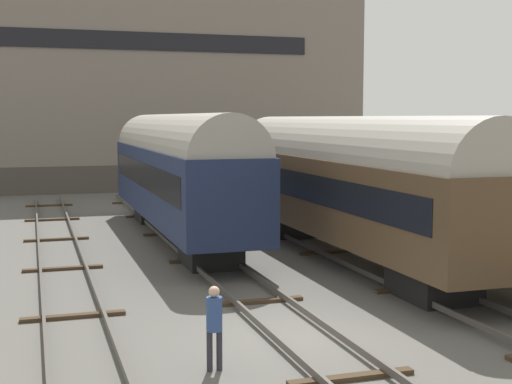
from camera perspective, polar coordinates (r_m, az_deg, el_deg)
The scene contains 8 objects.
ground_plane at distance 16.93m, azimuth 3.23°, elevation -11.35°, with size 200.00×200.00×0.00m, color #56544F.
track_left at distance 15.90m, azimuth -13.80°, elevation -12.14°, with size 2.60×60.00×0.26m.
track_middle at distance 16.89m, azimuth 3.24°, elevation -10.89°, with size 2.60×60.00×0.26m.
track_right at distance 19.10m, azimuth 17.21°, elevation -9.15°, with size 2.60×60.00×0.26m.
train_car_navy at distance 29.60m, azimuth -6.28°, elevation 1.90°, with size 2.98×17.12×5.20m.
train_car_brown at distance 25.31m, azimuth 7.35°, elevation 1.02°, with size 3.09×17.61×5.09m.
person_worker at distance 14.38m, azimuth -3.36°, elevation -10.18°, with size 0.32×0.32×1.73m.
warehouse_building at distance 55.99m, azimuth -9.49°, elevation 10.17°, with size 31.54×13.58×18.47m.
Camera 1 is at (-5.75, -15.10, 5.03)m, focal length 50.00 mm.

